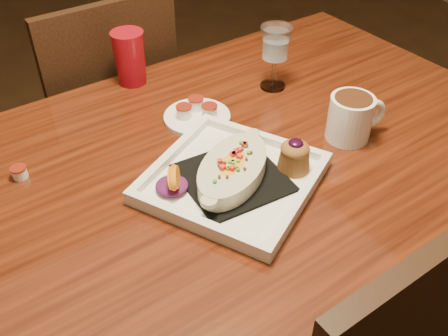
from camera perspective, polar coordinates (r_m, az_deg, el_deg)
table at (r=1.14m, az=-0.93°, el=-2.66°), size 1.50×0.90×0.75m
chair_far at (r=1.68m, az=-13.16°, el=5.58°), size 0.42×0.42×0.93m
plate at (r=1.00m, az=1.55°, el=-0.56°), size 0.42×0.42×0.08m
coffee_mug at (r=1.14m, az=14.39°, el=5.76°), size 0.14×0.10×0.10m
goblet at (r=1.28m, az=5.90°, el=13.66°), size 0.08×0.08×0.17m
saucer at (r=1.19m, az=-3.11°, el=6.06°), size 0.16×0.16×0.11m
creamer_loose at (r=1.10m, az=-22.35°, el=-0.46°), size 0.03×0.03×0.03m
red_tumbler at (r=1.34m, az=-10.71°, el=12.26°), size 0.08×0.08×0.14m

